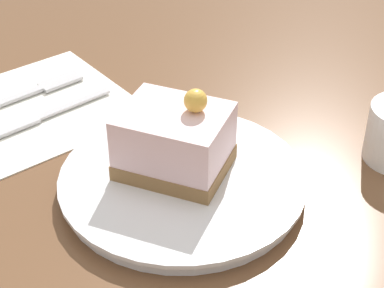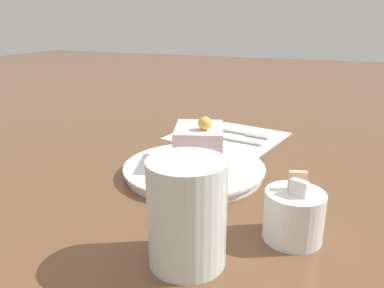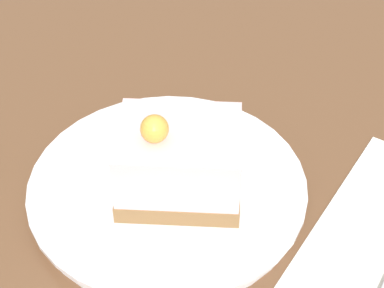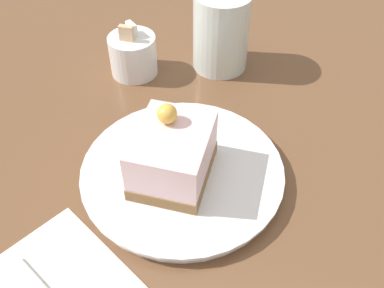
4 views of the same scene
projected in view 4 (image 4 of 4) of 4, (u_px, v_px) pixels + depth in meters
ground_plane at (191, 156)px, 0.52m from camera, size 4.00×4.00×0.00m
plate at (182, 172)px, 0.49m from camera, size 0.23×0.23×0.02m
cake_slice at (173, 154)px, 0.46m from camera, size 0.12×0.10×0.08m
sugar_bowl at (133, 55)px, 0.62m from camera, size 0.07×0.07×0.08m
drinking_glass at (221, 32)px, 0.61m from camera, size 0.08×0.08×0.11m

